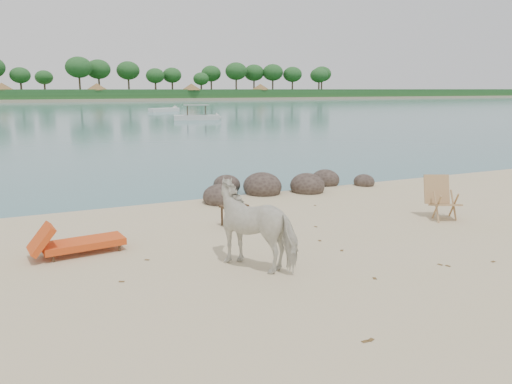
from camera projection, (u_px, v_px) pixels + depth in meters
water at (50, 107)px, 89.41m from camera, size 400.00×400.00×0.00m
far_shore at (35, 99)px, 160.30m from camera, size 420.00×90.00×1.40m
far_scenery at (38, 89)px, 130.16m from camera, size 420.00×18.00×9.50m
boulders at (277, 187)px, 15.86m from camera, size 6.23×2.74×0.89m
cow at (258, 226)px, 9.16m from camera, size 1.72×2.00×1.56m
side_table at (234, 216)px, 11.93m from camera, size 0.68×0.50×0.49m
lounge_chair at (84, 240)px, 9.91m from camera, size 2.00×0.89×0.58m
deck_chair at (446, 199)px, 12.43m from camera, size 0.95×0.98×1.08m
boat_mid at (196, 107)px, 53.20m from camera, size 5.53×2.57×2.64m
boat_far at (164, 109)px, 72.62m from camera, size 5.58×3.62×0.65m
dead_leaves at (328, 257)px, 9.81m from camera, size 6.69×6.99×0.00m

